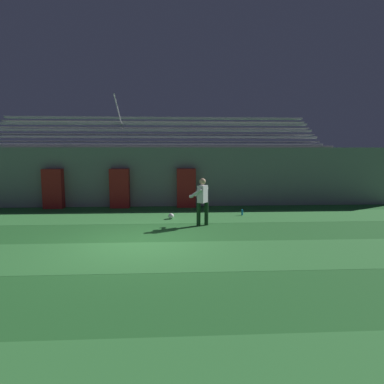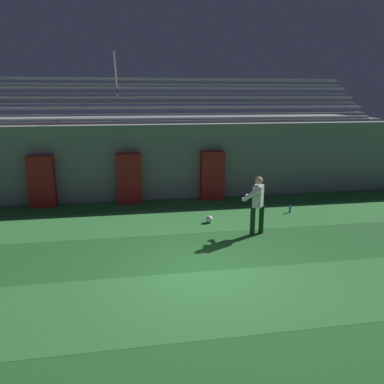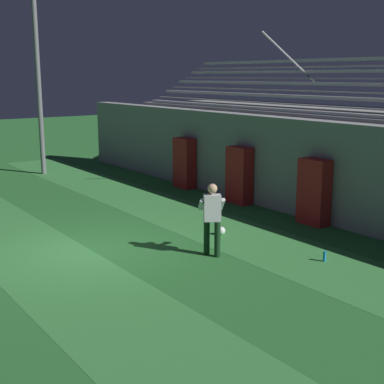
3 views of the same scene
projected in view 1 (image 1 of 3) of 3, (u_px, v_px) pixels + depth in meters
ground_plane at (140, 242)px, 9.17m from camera, size 80.00×80.00×0.00m
turf_stripe_mid at (135, 256)px, 7.98m from camera, size 28.00×2.40×0.01m
turf_stripe_far at (150, 217)px, 12.74m from camera, size 28.00×2.40×0.01m
back_wall at (154, 177)px, 15.44m from camera, size 24.00×0.60×2.80m
padding_pillar_gate_left at (120, 188)px, 14.88m from camera, size 0.88×0.44×1.81m
padding_pillar_gate_right at (186, 188)px, 15.04m from camera, size 0.88×0.44×1.81m
padding_pillar_far_left at (53, 189)px, 14.72m from camera, size 0.88×0.44×1.81m
bleacher_stand at (156, 172)px, 17.75m from camera, size 18.00×4.05×5.43m
goalkeeper at (202, 199)px, 11.22m from camera, size 0.71×0.74×1.67m
soccer_ball at (171, 216)px, 12.43m from camera, size 0.22×0.22×0.22m
water_bottle at (242, 212)px, 13.14m from camera, size 0.07×0.07×0.24m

